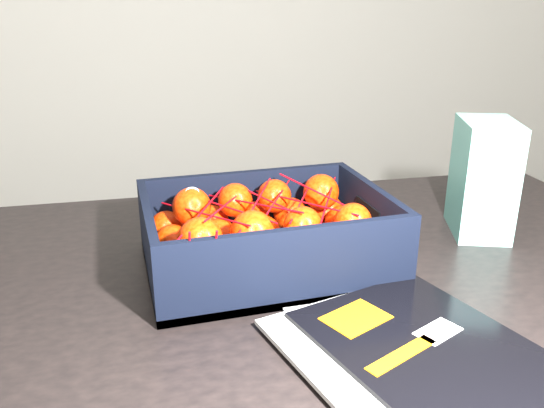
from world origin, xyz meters
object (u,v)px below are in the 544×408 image
object	(u,v)px
retail_carton	(483,178)
table	(324,330)
magazine_stack	(412,356)
produce_crate	(266,244)

from	to	relation	value
retail_carton	table	bearing A→B (deg)	-144.23
magazine_stack	table	bearing A→B (deg)	93.02
table	magazine_stack	size ratio (longest dim) A/B	3.89
table	produce_crate	size ratio (longest dim) A/B	3.55
table	retail_carton	xyz separation A→B (m)	(0.31, 0.07, 0.20)
table	retail_carton	size ratio (longest dim) A/B	6.45
table	retail_carton	bearing A→B (deg)	13.56
produce_crate	retail_carton	bearing A→B (deg)	3.69
table	magazine_stack	world-z (taller)	magazine_stack
magazine_stack	retail_carton	bearing A→B (deg)	45.51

